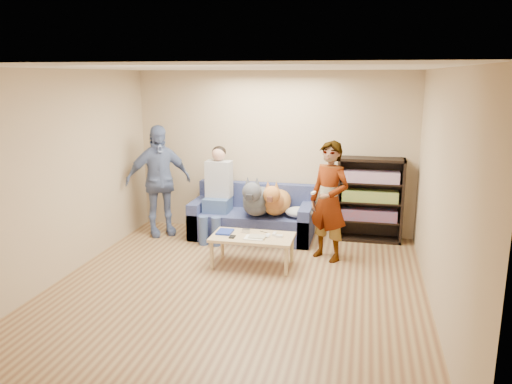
% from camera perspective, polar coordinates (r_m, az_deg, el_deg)
% --- Properties ---
extents(ground, '(5.00, 5.00, 0.00)m').
position_cam_1_polar(ground, '(6.08, -2.49, -11.32)').
color(ground, brown).
rests_on(ground, ground).
extents(ceiling, '(5.00, 5.00, 0.00)m').
position_cam_1_polar(ceiling, '(5.53, -2.77, 14.01)').
color(ceiling, white).
rests_on(ceiling, ground).
extents(wall_back, '(4.50, 0.00, 4.50)m').
position_cam_1_polar(wall_back, '(8.06, 2.00, 4.49)').
color(wall_back, tan).
rests_on(wall_back, ground).
extents(wall_front, '(4.50, 0.00, 4.50)m').
position_cam_1_polar(wall_front, '(3.41, -13.69, -8.18)').
color(wall_front, tan).
rests_on(wall_front, ground).
extents(wall_left, '(0.00, 5.00, 5.00)m').
position_cam_1_polar(wall_left, '(6.61, -21.84, 1.60)').
color(wall_left, tan).
rests_on(wall_left, ground).
extents(wall_right, '(0.00, 5.00, 5.00)m').
position_cam_1_polar(wall_right, '(5.53, 20.50, -0.40)').
color(wall_right, tan).
rests_on(wall_right, ground).
extents(blanket, '(0.43, 0.36, 0.15)m').
position_cam_1_polar(blanket, '(7.57, 4.93, -2.31)').
color(blanket, '#B3B3B8').
rests_on(blanket, sofa).
extents(person_standing_right, '(0.73, 0.66, 1.66)m').
position_cam_1_polar(person_standing_right, '(6.93, 8.36, -1.05)').
color(person_standing_right, gray).
rests_on(person_standing_right, ground).
extents(person_standing_left, '(1.09, 0.97, 1.77)m').
position_cam_1_polar(person_standing_left, '(8.07, -11.08, 1.27)').
color(person_standing_left, '#6774A5').
rests_on(person_standing_left, ground).
extents(held_controller, '(0.06, 0.12, 0.03)m').
position_cam_1_polar(held_controller, '(6.71, 6.58, -0.10)').
color(held_controller, white).
rests_on(held_controller, person_standing_right).
extents(notebook_blue, '(0.20, 0.26, 0.03)m').
position_cam_1_polar(notebook_blue, '(6.85, -3.57, -4.56)').
color(notebook_blue, '#1B3197').
rests_on(notebook_blue, coffee_table).
extents(papers, '(0.26, 0.20, 0.02)m').
position_cam_1_polar(papers, '(6.61, -0.16, -5.26)').
color(papers, white).
rests_on(papers, coffee_table).
extents(magazine, '(0.22, 0.17, 0.01)m').
position_cam_1_polar(magazine, '(6.62, 0.13, -5.11)').
color(magazine, '#AFA78C').
rests_on(magazine, coffee_table).
extents(camera_silver, '(0.11, 0.06, 0.05)m').
position_cam_1_polar(camera_silver, '(6.85, -1.15, -4.45)').
color(camera_silver, '#B1B1B6').
rests_on(camera_silver, coffee_table).
extents(controller_a, '(0.04, 0.13, 0.03)m').
position_cam_1_polar(controller_a, '(6.75, 2.12, -4.80)').
color(controller_a, white).
rests_on(controller_a, coffee_table).
extents(controller_b, '(0.09, 0.06, 0.03)m').
position_cam_1_polar(controller_b, '(6.66, 2.68, -5.05)').
color(controller_b, white).
rests_on(controller_b, coffee_table).
extents(headphone_cup_a, '(0.07, 0.07, 0.02)m').
position_cam_1_polar(headphone_cup_a, '(6.65, 1.25, -5.11)').
color(headphone_cup_a, silver).
rests_on(headphone_cup_a, coffee_table).
extents(headphone_cup_b, '(0.07, 0.07, 0.02)m').
position_cam_1_polar(headphone_cup_b, '(6.73, 1.39, -4.90)').
color(headphone_cup_b, white).
rests_on(headphone_cup_b, coffee_table).
extents(pen_orange, '(0.13, 0.06, 0.01)m').
position_cam_1_polar(pen_orange, '(6.57, -0.88, -5.41)').
color(pen_orange, orange).
rests_on(pen_orange, coffee_table).
extents(pen_black, '(0.13, 0.08, 0.01)m').
position_cam_1_polar(pen_black, '(6.86, 0.92, -4.60)').
color(pen_black, black).
rests_on(pen_black, coffee_table).
extents(wallet, '(0.07, 0.12, 0.02)m').
position_cam_1_polar(wallet, '(6.66, -2.73, -5.13)').
color(wallet, black).
rests_on(wallet, coffee_table).
extents(sofa, '(1.90, 0.85, 0.82)m').
position_cam_1_polar(sofa, '(7.95, -0.36, -3.17)').
color(sofa, '#515B93').
rests_on(sofa, ground).
extents(person_seated, '(0.40, 0.73, 1.47)m').
position_cam_1_polar(person_seated, '(7.84, -4.45, 0.28)').
color(person_seated, '#436695').
rests_on(person_seated, sofa).
extents(dog_gray, '(0.47, 1.28, 0.68)m').
position_cam_1_polar(dog_gray, '(7.61, 0.21, -0.90)').
color(dog_gray, '#54555F').
rests_on(dog_gray, sofa).
extents(dog_tan, '(0.42, 1.17, 0.60)m').
position_cam_1_polar(dog_tan, '(7.64, 2.31, -1.06)').
color(dog_tan, '#AC7034').
rests_on(dog_tan, sofa).
extents(coffee_table, '(1.10, 0.60, 0.42)m').
position_cam_1_polar(coffee_table, '(6.73, -0.39, -5.40)').
color(coffee_table, '#D6BE83').
rests_on(coffee_table, ground).
extents(bookshelf, '(1.00, 0.34, 1.30)m').
position_cam_1_polar(bookshelf, '(7.89, 12.88, -0.64)').
color(bookshelf, black).
rests_on(bookshelf, ground).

